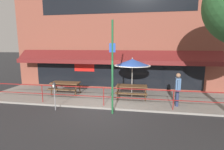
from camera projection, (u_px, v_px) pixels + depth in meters
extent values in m
plane|color=#2D2D30|center=(102.00, 109.00, 8.81)|extent=(120.00, 120.00, 0.00)
cube|color=gray|center=(110.00, 97.00, 10.75)|extent=(15.00, 4.00, 0.10)
cube|color=brown|center=(115.00, 31.00, 12.22)|extent=(15.00, 0.50, 8.37)
cube|color=black|center=(115.00, 2.00, 11.66)|extent=(10.50, 0.02, 1.40)
cube|color=black|center=(115.00, 71.00, 12.45)|extent=(12.00, 0.02, 2.30)
cube|color=red|center=(84.00, 67.00, 12.76)|extent=(1.50, 0.02, 0.70)
cube|color=maroon|center=(113.00, 56.00, 11.74)|extent=(13.80, 0.92, 0.70)
cube|color=maroon|center=(112.00, 62.00, 11.31)|extent=(13.80, 0.08, 0.28)
cylinder|color=maroon|center=(42.00, 94.00, 9.58)|extent=(0.04, 0.04, 0.95)
cylinder|color=maroon|center=(104.00, 97.00, 9.01)|extent=(0.04, 0.04, 0.95)
cylinder|color=maroon|center=(173.00, 100.00, 8.43)|extent=(0.04, 0.04, 0.95)
cube|color=maroon|center=(104.00, 88.00, 8.92)|extent=(13.80, 0.04, 0.04)
cube|color=maroon|center=(104.00, 97.00, 9.01)|extent=(13.80, 0.03, 0.03)
cube|color=brown|center=(66.00, 83.00, 11.10)|extent=(1.80, 0.80, 0.05)
cube|color=brown|center=(62.00, 90.00, 10.59)|extent=(1.80, 0.26, 0.04)
cube|color=brown|center=(69.00, 85.00, 11.72)|extent=(1.80, 0.26, 0.04)
cylinder|color=#48311E|center=(76.00, 90.00, 10.72)|extent=(0.07, 0.30, 0.73)
cylinder|color=#48311E|center=(79.00, 88.00, 11.34)|extent=(0.07, 0.30, 0.73)
cylinder|color=#48311E|center=(52.00, 89.00, 10.99)|extent=(0.07, 0.30, 0.73)
cylinder|color=#48311E|center=(57.00, 87.00, 11.61)|extent=(0.07, 0.30, 0.73)
cube|color=brown|center=(132.00, 86.00, 10.22)|extent=(1.80, 0.80, 0.05)
cube|color=brown|center=(131.00, 94.00, 9.71)|extent=(1.80, 0.26, 0.04)
cube|color=brown|center=(132.00, 89.00, 10.84)|extent=(1.80, 0.26, 0.04)
cylinder|color=#48311E|center=(145.00, 94.00, 9.84)|extent=(0.07, 0.30, 0.73)
cylinder|color=#48311E|center=(145.00, 91.00, 10.46)|extent=(0.07, 0.30, 0.73)
cylinder|color=#48311E|center=(117.00, 93.00, 10.11)|extent=(0.07, 0.30, 0.73)
cylinder|color=#48311E|center=(119.00, 90.00, 10.73)|extent=(0.07, 0.30, 0.73)
cylinder|color=#B7B2A8|center=(132.00, 78.00, 10.46)|extent=(0.04, 0.04, 2.30)
cone|color=#2D56B7|center=(132.00, 62.00, 10.30)|extent=(2.10, 2.11, 0.45)
cylinder|color=white|center=(132.00, 66.00, 10.33)|extent=(2.14, 2.14, 0.09)
sphere|color=#B7B2A8|center=(132.00, 58.00, 10.25)|extent=(0.07, 0.07, 0.07)
cylinder|color=navy|center=(177.00, 98.00, 8.92)|extent=(0.15, 0.15, 0.86)
cylinder|color=navy|center=(177.00, 97.00, 9.11)|extent=(0.15, 0.15, 0.86)
cube|color=#4C709E|center=(178.00, 84.00, 8.89)|extent=(0.26, 0.41, 0.60)
cylinder|color=#4C709E|center=(179.00, 86.00, 8.65)|extent=(0.10, 0.10, 0.54)
cylinder|color=#4C709E|center=(177.00, 83.00, 9.14)|extent=(0.10, 0.10, 0.54)
sphere|color=#9E7051|center=(178.00, 75.00, 8.81)|extent=(0.22, 0.22, 0.22)
cylinder|color=gray|center=(55.00, 99.00, 8.60)|extent=(0.04, 0.04, 1.15)
cylinder|color=#2D2D33|center=(54.00, 86.00, 8.49)|extent=(0.15, 0.15, 0.20)
sphere|color=#2D2D33|center=(54.00, 84.00, 8.47)|extent=(0.14, 0.14, 0.14)
cube|color=silver|center=(53.00, 86.00, 8.41)|extent=(0.08, 0.01, 0.13)
cylinder|color=#1E6033|center=(112.00, 69.00, 7.91)|extent=(0.09, 0.09, 4.29)
cube|color=blue|center=(112.00, 48.00, 7.73)|extent=(0.28, 0.02, 0.40)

